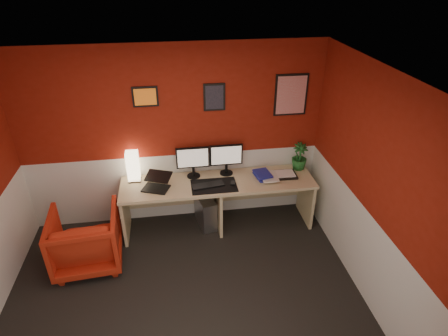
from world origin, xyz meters
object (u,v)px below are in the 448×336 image
Objects in this scene: potted_plant at (299,157)px; pc_tower at (206,211)px; desk at (218,204)px; monitor_right at (226,155)px; zen_tray at (283,175)px; armchair at (86,239)px; laptop at (155,182)px; shoji_lamp at (133,167)px; monitor_left at (193,158)px.

potted_plant is 0.86× the size of pc_tower.
monitor_right is (0.14, 0.20, 0.66)m from desk.
armchair is (-2.61, -0.52, -0.38)m from zen_tray.
laptop is 0.57× the size of monitor_right.
zen_tray is at bearing 1.33° from desk.
shoji_lamp is 2.29m from potted_plant.
monitor_right is 0.84m from zen_tray.
pc_tower is (-1.36, -0.13, -0.70)m from potted_plant.
laptop is 0.85× the size of potted_plant.
zen_tray is (1.23, -0.17, -0.28)m from monitor_left.
monitor_right reaches higher than desk.
monitor_right is 2.07m from armchair.
pc_tower is at bearing 31.89° from laptop.
potted_plant is 1.53m from pc_tower.
laptop is at bearing -177.28° from zen_tray.
potted_plant reaches higher than zen_tray.
monitor_left is at bearing 47.84° from laptop.
monitor_right reaches higher than pc_tower.
laptop is at bearing -157.91° from armchair.
potted_plant is (2.01, 0.25, 0.08)m from laptop.
pc_tower is at bearing -174.41° from potted_plant.
armchair is (-1.70, -0.50, 0.00)m from desk.
monitor_left is at bearing 123.35° from pc_tower.
monitor_right reaches higher than armchair.
monitor_right is (0.97, 0.26, 0.18)m from laptop.
zen_tray reaches higher than desk.
monitor_left is 1.27m from zen_tray.
desk is at bearing -178.67° from zen_tray.
desk is 4.48× the size of monitor_left.
desk is at bearing -168.22° from armchair.
laptop is at bearing -164.79° from monitor_right.
monitor_left is 1.66× the size of zen_tray.
shoji_lamp is 0.69× the size of monitor_right.
laptop is 0.73× the size of pc_tower.
armchair is at bearing -159.14° from monitor_right.
laptop reaches higher than desk.
armchair is at bearing -172.31° from pc_tower.
monitor_right reaches higher than shoji_lamp.
laptop is at bearing -153.89° from monitor_left.
monitor_left is at bearing -178.43° from monitor_right.
desk is at bearing -29.53° from pc_tower.
zen_tray is at bearing -148.05° from potted_plant.
potted_plant reaches higher than pc_tower.
pc_tower is (-1.09, 0.03, -0.52)m from zen_tray.
monitor_left is (0.80, -0.02, 0.09)m from shoji_lamp.
shoji_lamp is 0.80m from monitor_left.
desk is 0.75m from monitor_left.
laptop is 0.90m from pc_tower.
potted_plant is at bearing -0.78° from monitor_right.
zen_tray is (2.02, -0.19, -0.18)m from shoji_lamp.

